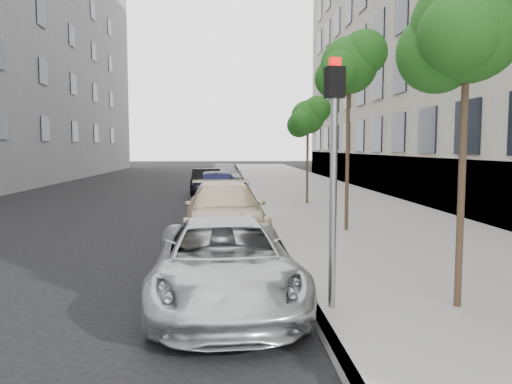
{
  "coord_description": "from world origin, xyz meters",
  "views": [
    {
      "loc": [
        -0.07,
        -5.2,
        2.38
      ],
      "look_at": [
        0.53,
        4.55,
        1.5
      ],
      "focal_mm": 35.0,
      "sensor_mm": 36.0,
      "label": 1
    }
  ],
  "objects": [
    {
      "name": "tree_far",
      "position": [
        3.23,
        14.5,
        3.56
      ],
      "size": [
        1.68,
        1.48,
        4.25
      ],
      "color": "#38281C",
      "rests_on": "sidewalk"
    },
    {
      "name": "suv",
      "position": [
        -0.1,
        7.63,
        0.72
      ],
      "size": [
        2.24,
        5.06,
        1.44
      ],
      "primitive_type": "imported",
      "rotation": [
        0.0,
        0.0,
        0.05
      ],
      "color": "#C9B38F",
      "rests_on": "ground"
    },
    {
      "name": "tree_near",
      "position": [
        3.23,
        1.5,
        4.0
      ],
      "size": [
        1.82,
        1.62,
        4.76
      ],
      "color": "#38281C",
      "rests_on": "sidewalk"
    },
    {
      "name": "tree_mid",
      "position": [
        3.23,
        8.0,
        4.52
      ],
      "size": [
        1.81,
        1.61,
        5.28
      ],
      "color": "#38281C",
      "rests_on": "sidewalk"
    },
    {
      "name": "sidewalk",
      "position": [
        4.3,
        24.0,
        0.07
      ],
      "size": [
        6.4,
        72.0,
        0.14
      ],
      "primitive_type": "cube",
      "color": "gray",
      "rests_on": "ground"
    },
    {
      "name": "curb",
      "position": [
        1.18,
        24.0,
        0.07
      ],
      "size": [
        0.15,
        72.0,
        0.14
      ],
      "primitive_type": "cube",
      "color": "#9E9B93",
      "rests_on": "ground"
    },
    {
      "name": "sedan_blue",
      "position": [
        -0.39,
        14.84,
        0.75
      ],
      "size": [
        1.93,
        4.46,
        1.5
      ],
      "primitive_type": "imported",
      "rotation": [
        0.0,
        0.0,
        0.04
      ],
      "color": "#111539",
      "rests_on": "ground"
    },
    {
      "name": "sedan_rear",
      "position": [
        -0.1,
        24.55,
        0.69
      ],
      "size": [
        2.02,
        4.78,
        1.38
      ],
      "primitive_type": "imported",
      "rotation": [
        0.0,
        0.0,
        0.02
      ],
      "color": "gray",
      "rests_on": "ground"
    },
    {
      "name": "sedan_black",
      "position": [
        -1.01,
        19.61,
        0.65
      ],
      "size": [
        1.38,
        3.94,
        1.3
      ],
      "primitive_type": "imported",
      "rotation": [
        0.0,
        0.0,
        0.0
      ],
      "color": "black",
      "rests_on": "ground"
    },
    {
      "name": "minivan",
      "position": [
        -0.1,
        2.26,
        0.64
      ],
      "size": [
        2.33,
        4.68,
        1.27
      ],
      "primitive_type": "imported",
      "rotation": [
        0.0,
        0.0,
        0.05
      ],
      "color": "#BBBEC1",
      "rests_on": "ground"
    },
    {
      "name": "ground",
      "position": [
        0.0,
        0.0,
        0.0
      ],
      "size": [
        160.0,
        160.0,
        0.0
      ],
      "primitive_type": "plane",
      "color": "black",
      "rests_on": "ground"
    },
    {
      "name": "signal_pole",
      "position": [
        1.41,
        1.57,
        2.27
      ],
      "size": [
        0.27,
        0.23,
        3.44
      ],
      "rotation": [
        0.0,
        0.0,
        0.23
      ],
      "color": "#939699",
      "rests_on": "sidewalk"
    }
  ]
}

